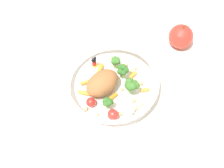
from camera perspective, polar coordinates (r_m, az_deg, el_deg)
ground_plane at (r=0.81m, az=-1.23°, el=-0.60°), size 2.40×2.40×0.00m
food_container at (r=0.78m, az=-0.13°, el=-0.10°), size 0.25×0.25×0.06m
loose_apple at (r=0.89m, az=12.99°, el=8.83°), size 0.07×0.07×0.08m
folded_napkin at (r=0.85m, az=-18.24°, el=-0.53°), size 0.17×0.16×0.01m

